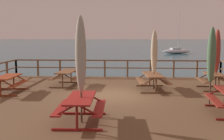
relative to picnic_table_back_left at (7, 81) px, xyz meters
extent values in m
plane|color=#2D5B6B|center=(4.75, -0.20, -1.32)|extent=(600.00, 600.00, 0.00)
cube|color=brown|center=(4.75, -0.20, -0.94)|extent=(13.23, 11.03, 0.76)
cube|color=brown|center=(4.75, 5.16, 0.49)|extent=(12.93, 0.09, 0.08)
cube|color=brown|center=(4.75, 5.16, 0.02)|extent=(12.93, 0.07, 0.06)
cube|color=brown|center=(-1.72, 5.16, -0.03)|extent=(0.10, 0.10, 1.05)
cube|color=brown|center=(-0.28, 5.16, -0.03)|extent=(0.10, 0.10, 1.05)
cube|color=brown|center=(1.16, 5.16, -0.03)|extent=(0.10, 0.10, 1.05)
cube|color=brown|center=(2.59, 5.16, -0.03)|extent=(0.10, 0.10, 1.05)
cube|color=brown|center=(4.03, 5.16, -0.03)|extent=(0.10, 0.10, 1.05)
cube|color=brown|center=(5.46, 5.16, -0.03)|extent=(0.10, 0.10, 1.05)
cube|color=brown|center=(6.90, 5.16, -0.03)|extent=(0.10, 0.10, 1.05)
cube|color=brown|center=(8.34, 5.16, -0.03)|extent=(0.10, 0.10, 1.05)
cube|color=brown|center=(9.77, 5.16, -0.03)|extent=(0.10, 0.10, 1.05)
cube|color=brown|center=(11.21, 5.16, -0.03)|extent=(0.10, 0.10, 1.05)
cube|color=brown|center=(-1.72, 3.82, -0.03)|extent=(0.10, 0.10, 1.05)
cube|color=brown|center=(-1.72, 5.16, -0.03)|extent=(0.10, 0.10, 1.05)
cube|color=brown|center=(11.21, 5.16, -0.03)|extent=(0.10, 0.10, 1.05)
cube|color=#993819|center=(0.00, 0.00, 0.18)|extent=(0.85, 1.97, 0.05)
cube|color=#993819|center=(0.56, 0.03, -0.12)|extent=(0.37, 1.95, 0.04)
cube|color=maroon|center=(0.04, -0.79, -0.53)|extent=(1.40, 0.15, 0.06)
cylinder|color=maroon|center=(0.04, -0.79, -0.19)|extent=(0.07, 0.07, 0.74)
cylinder|color=maroon|center=(0.32, -0.77, 0.03)|extent=(0.63, 0.09, 0.37)
cube|color=maroon|center=(-0.04, 0.79, -0.53)|extent=(1.40, 0.15, 0.06)
cylinder|color=maroon|center=(-0.04, 0.79, -0.19)|extent=(0.07, 0.07, 0.74)
cylinder|color=maroon|center=(0.24, 0.80, 0.03)|extent=(0.63, 0.09, 0.37)
cylinder|color=maroon|center=(-0.32, 0.77, 0.03)|extent=(0.63, 0.09, 0.37)
cube|color=maroon|center=(4.08, -4.09, 0.18)|extent=(0.83, 1.98, 0.05)
cube|color=maroon|center=(4.64, -4.07, -0.12)|extent=(0.35, 1.97, 0.04)
cube|color=maroon|center=(3.52, -4.11, -0.12)|extent=(0.35, 1.97, 0.04)
cube|color=maroon|center=(4.11, -4.89, -0.53)|extent=(1.40, 0.13, 0.06)
cylinder|color=maroon|center=(4.11, -4.89, -0.19)|extent=(0.07, 0.07, 0.74)
cylinder|color=maroon|center=(4.39, -4.88, 0.03)|extent=(0.63, 0.08, 0.37)
cylinder|color=maroon|center=(3.83, -4.90, 0.03)|extent=(0.63, 0.08, 0.37)
cube|color=maroon|center=(4.06, -3.29, -0.53)|extent=(1.40, 0.13, 0.06)
cylinder|color=maroon|center=(4.06, -3.29, -0.19)|extent=(0.07, 0.07, 0.74)
cylinder|color=maroon|center=(4.34, -3.28, 0.03)|extent=(0.63, 0.08, 0.37)
cylinder|color=maroon|center=(3.78, -3.30, 0.03)|extent=(0.63, 0.08, 0.37)
cube|color=brown|center=(6.68, 1.12, 0.18)|extent=(0.93, 2.22, 0.05)
cube|color=brown|center=(7.24, 1.16, -0.12)|extent=(0.45, 2.19, 0.04)
cube|color=brown|center=(6.12, 1.07, -0.12)|extent=(0.45, 2.19, 0.04)
cube|color=brown|center=(6.75, 0.21, -0.53)|extent=(1.40, 0.19, 0.06)
cylinder|color=brown|center=(6.75, 0.21, -0.19)|extent=(0.07, 0.07, 0.74)
cylinder|color=brown|center=(7.03, 0.23, 0.03)|extent=(0.63, 0.11, 0.37)
cylinder|color=brown|center=(6.47, 0.19, 0.03)|extent=(0.63, 0.11, 0.37)
cube|color=brown|center=(6.61, 2.02, -0.53)|extent=(1.40, 0.19, 0.06)
cylinder|color=brown|center=(6.61, 2.02, -0.19)|extent=(0.07, 0.07, 0.74)
cylinder|color=brown|center=(6.89, 2.04, 0.03)|extent=(0.63, 0.11, 0.37)
cylinder|color=brown|center=(6.33, 2.00, 0.03)|extent=(0.63, 0.11, 0.37)
cube|color=brown|center=(9.67, 1.34, 0.18)|extent=(0.78, 1.69, 0.05)
cube|color=brown|center=(9.11, 1.35, -0.12)|extent=(0.30, 1.68, 0.04)
cube|color=brown|center=(9.67, 0.68, -0.53)|extent=(1.40, 0.09, 0.06)
cylinder|color=brown|center=(9.67, 0.68, -0.19)|extent=(0.07, 0.07, 0.74)
cylinder|color=brown|center=(9.39, 0.69, 0.03)|extent=(0.63, 0.06, 0.37)
cube|color=brown|center=(9.68, 2.00, -0.53)|extent=(1.40, 0.09, 0.06)
cylinder|color=brown|center=(9.68, 2.00, -0.19)|extent=(0.07, 0.07, 0.74)
cylinder|color=brown|center=(9.96, 2.00, 0.03)|extent=(0.63, 0.06, 0.37)
cylinder|color=brown|center=(9.40, 2.00, 0.03)|extent=(0.63, 0.06, 0.37)
cube|color=maroon|center=(8.40, -2.83, -0.12)|extent=(0.45, 2.11, 0.04)
cylinder|color=maroon|center=(8.75, -1.99, 0.03)|extent=(0.63, 0.11, 0.37)
cube|color=brown|center=(2.30, 2.01, 0.18)|extent=(0.85, 2.04, 0.05)
cube|color=brown|center=(2.86, 1.98, -0.12)|extent=(0.37, 2.02, 0.04)
cube|color=brown|center=(1.74, 2.04, -0.12)|extent=(0.37, 2.02, 0.04)
cube|color=brown|center=(2.27, 1.18, -0.53)|extent=(1.40, 0.15, 0.06)
cylinder|color=brown|center=(2.27, 1.18, -0.19)|extent=(0.07, 0.07, 0.74)
cylinder|color=brown|center=(2.54, 1.17, 0.03)|extent=(0.63, 0.09, 0.37)
cylinder|color=brown|center=(1.99, 1.20, 0.03)|extent=(0.63, 0.09, 0.37)
cube|color=brown|center=(2.34, 2.83, -0.53)|extent=(1.40, 0.15, 0.06)
cylinder|color=brown|center=(2.34, 2.83, -0.19)|extent=(0.07, 0.07, 0.74)
cylinder|color=brown|center=(2.62, 2.82, 0.03)|extent=(0.63, 0.09, 0.37)
cylinder|color=brown|center=(2.06, 2.85, 0.03)|extent=(0.63, 0.09, 0.37)
cylinder|color=#4C3828|center=(8.56, -1.73, 0.82)|extent=(0.06, 0.06, 2.76)
ellipsoid|color=#4C704C|center=(8.56, -1.73, 1.31)|extent=(0.32, 0.32, 2.09)
cylinder|color=#2D432D|center=(8.56, -1.73, 1.15)|extent=(0.21, 0.21, 0.05)
cone|color=#4C3828|center=(8.56, -1.73, 2.27)|extent=(0.10, 0.10, 0.14)
cylinder|color=#4C3828|center=(4.11, -4.14, 0.94)|extent=(0.06, 0.06, 3.00)
ellipsoid|color=tan|center=(4.11, -4.14, 1.47)|extent=(0.32, 0.32, 2.28)
cylinder|color=#685B4C|center=(4.11, -4.14, 1.30)|extent=(0.21, 0.21, 0.05)
cone|color=#4C3828|center=(4.11, -4.14, 2.51)|extent=(0.10, 0.10, 0.14)
cylinder|color=#4C3828|center=(6.73, 1.15, 0.80)|extent=(0.06, 0.06, 2.71)
ellipsoid|color=#CCB793|center=(6.73, 1.15, 1.28)|extent=(0.32, 0.32, 2.06)
cylinder|color=#7A6E58|center=(6.73, 1.15, 1.12)|extent=(0.21, 0.21, 0.05)
cone|color=#4C3828|center=(6.73, 1.15, 2.22)|extent=(0.10, 0.10, 0.14)
cylinder|color=#4C3828|center=(9.71, 1.27, 0.81)|extent=(0.06, 0.06, 2.74)
ellipsoid|color=#A33328|center=(9.71, 1.27, 1.30)|extent=(0.32, 0.32, 2.08)
cylinder|color=maroon|center=(9.71, 1.27, 1.14)|extent=(0.21, 0.21, 0.05)
cone|color=#4C3828|center=(9.71, 1.27, 2.25)|extent=(0.10, 0.10, 0.14)
ellipsoid|color=silver|center=(14.80, 41.23, -0.87)|extent=(6.18, 3.87, 0.90)
cube|color=silver|center=(14.52, 41.12, -0.38)|extent=(2.08, 1.70, 0.36)
cylinder|color=silver|center=(15.07, 41.35, 2.90)|extent=(0.10, 0.10, 7.00)
camera|label=1|loc=(5.48, -12.07, 2.00)|focal=44.15mm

